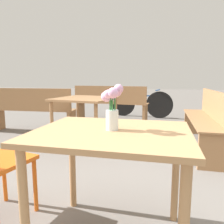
{
  "coord_description": "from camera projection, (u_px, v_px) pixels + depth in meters",
  "views": [
    {
      "loc": [
        0.3,
        -1.22,
        1.03
      ],
      "look_at": [
        -0.0,
        0.01,
        0.84
      ],
      "focal_mm": 35.0,
      "sensor_mm": 36.0,
      "label": 1
    }
  ],
  "objects": [
    {
      "name": "bench_middle",
      "position": [
        31.0,
        109.0,
        4.11
      ],
      "size": [
        1.68,
        0.46,
        0.85
      ],
      "color": "#9E7047",
      "rests_on": "ground_plane"
    },
    {
      "name": "table_back",
      "position": [
        85.0,
        105.0,
        3.34
      ],
      "size": [
        0.94,
        0.96,
        0.74
      ],
      "color": "#9E7047",
      "rests_on": "ground_plane"
    },
    {
      "name": "table_front",
      "position": [
        112.0,
        148.0,
        1.31
      ],
      "size": [
        0.92,
        0.75,
        0.73
      ],
      "color": "tan",
      "rests_on": "ground_plane"
    },
    {
      "name": "bicycle",
      "position": [
        141.0,
        103.0,
        5.83
      ],
      "size": [
        1.69,
        0.44,
        0.8
      ],
      "color": "black",
      "rests_on": "ground_plane"
    },
    {
      "name": "flower_vase",
      "position": [
        112.0,
        107.0,
        1.28
      ],
      "size": [
        0.14,
        0.14,
        0.27
      ],
      "color": "silver",
      "rests_on": "table_front"
    },
    {
      "name": "bench_near",
      "position": [
        207.0,
        117.0,
        3.2
      ],
      "size": [
        0.38,
        1.83,
        0.85
      ],
      "color": "#9E7047",
      "rests_on": "ground_plane"
    },
    {
      "name": "bench_far",
      "position": [
        110.0,
        102.0,
        5.24
      ],
      "size": [
        1.82,
        0.55,
        0.85
      ],
      "color": "#9E7047",
      "rests_on": "ground_plane"
    }
  ]
}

